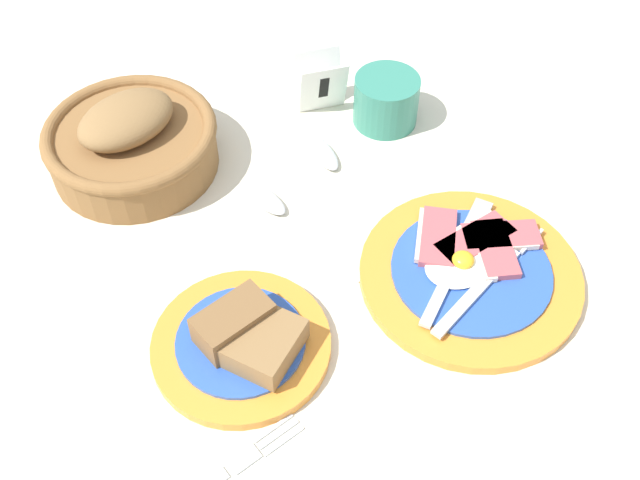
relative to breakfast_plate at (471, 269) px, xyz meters
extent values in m
plane|color=beige|center=(-0.11, 0.00, -0.01)|extent=(3.00, 3.00, 0.00)
cylinder|color=orange|center=(0.00, 0.00, 0.00)|extent=(0.23, 0.23, 0.01)
cylinder|color=#2D56B7|center=(0.00, 0.00, 0.00)|extent=(0.17, 0.17, 0.00)
cube|color=#BC5156|center=(0.02, 0.03, 0.01)|extent=(0.09, 0.05, 0.01)
cube|color=beige|center=(0.02, 0.04, 0.01)|extent=(0.08, 0.02, 0.01)
cube|color=#BC5156|center=(0.05, 0.02, 0.01)|extent=(0.09, 0.06, 0.01)
cube|color=beige|center=(0.04, 0.00, 0.01)|extent=(0.07, 0.04, 0.01)
cube|color=#BC5156|center=(0.03, 0.00, 0.01)|extent=(0.06, 0.08, 0.01)
cube|color=beige|center=(0.02, 0.01, 0.01)|extent=(0.04, 0.07, 0.01)
cube|color=#BC5156|center=(-0.01, 0.05, 0.01)|extent=(0.08, 0.09, 0.01)
cube|color=beige|center=(-0.03, 0.06, 0.01)|extent=(0.05, 0.07, 0.01)
ellipsoid|color=white|center=(-0.01, 0.00, 0.01)|extent=(0.07, 0.06, 0.01)
ellipsoid|color=yellow|center=(-0.01, 0.00, 0.02)|extent=(0.02, 0.02, 0.01)
cube|color=silver|center=(-0.03, -0.04, 0.01)|extent=(0.10, 0.05, 0.00)
cube|color=silver|center=(0.04, -0.01, 0.01)|extent=(0.03, 0.02, 0.00)
cube|color=silver|center=(0.07, 0.00, 0.01)|extent=(0.04, 0.02, 0.00)
cube|color=silver|center=(0.07, 0.00, 0.01)|extent=(0.04, 0.02, 0.00)
cube|color=silver|center=(0.07, 0.01, 0.01)|extent=(0.04, 0.02, 0.00)
cube|color=silver|center=(-0.04, -0.01, 0.01)|extent=(0.09, 0.07, 0.00)
cube|color=#9EA0A5|center=(0.03, 0.04, 0.01)|extent=(0.07, 0.06, 0.00)
cylinder|color=orange|center=(-0.25, 0.03, 0.00)|extent=(0.17, 0.17, 0.01)
cylinder|color=#2D56B7|center=(-0.25, 0.03, 0.00)|extent=(0.13, 0.13, 0.00)
cube|color=brown|center=(-0.25, 0.03, 0.02)|extent=(0.08, 0.06, 0.04)
cube|color=olive|center=(-0.23, 0.00, 0.02)|extent=(0.09, 0.09, 0.03)
cylinder|color=#337F6B|center=(0.05, 0.26, 0.02)|extent=(0.08, 0.08, 0.06)
cylinder|color=white|center=(0.05, 0.26, 0.05)|extent=(0.07, 0.07, 0.01)
cylinder|color=brown|center=(-0.26, 0.32, 0.02)|extent=(0.19, 0.19, 0.05)
torus|color=brown|center=(-0.26, 0.32, 0.04)|extent=(0.20, 0.20, 0.02)
ellipsoid|color=olive|center=(-0.26, 0.32, 0.06)|extent=(0.14, 0.11, 0.04)
cube|color=white|center=(-0.02, 0.30, 0.03)|extent=(0.06, 0.03, 0.07)
cube|color=white|center=(-0.01, 0.33, 0.03)|extent=(0.06, 0.03, 0.07)
cube|color=black|center=(-0.02, 0.30, 0.03)|extent=(0.01, 0.01, 0.04)
cube|color=silver|center=(-0.06, 0.13, -0.01)|extent=(0.01, 0.11, 0.01)
ellipsoid|color=silver|center=(-0.06, 0.23, 0.00)|extent=(0.03, 0.07, 0.01)
cube|color=silver|center=(-0.12, 0.10, -0.01)|extent=(0.04, 0.11, 0.01)
ellipsoid|color=silver|center=(-0.15, 0.20, 0.00)|extent=(0.05, 0.07, 0.01)
cube|color=silver|center=(-0.29, -0.08, -0.01)|extent=(0.03, 0.02, 0.01)
cube|color=silver|center=(-0.25, -0.08, -0.01)|extent=(0.04, 0.01, 0.00)
cube|color=silver|center=(-0.26, -0.07, -0.01)|extent=(0.04, 0.01, 0.00)
cube|color=silver|center=(-0.26, -0.07, -0.01)|extent=(0.04, 0.01, 0.00)
camera|label=1|loc=(-0.36, -0.36, 0.62)|focal=42.00mm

